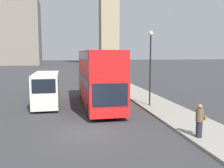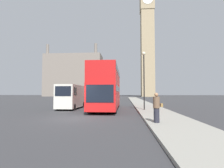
{
  "view_description": "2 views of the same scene",
  "coord_description": "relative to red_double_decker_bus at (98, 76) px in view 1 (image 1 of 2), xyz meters",
  "views": [
    {
      "loc": [
        -1.11,
        -13.66,
        4.4
      ],
      "look_at": [
        2.94,
        7.26,
        1.76
      ],
      "focal_mm": 40.0,
      "sensor_mm": 36.0,
      "label": 1
    },
    {
      "loc": [
        3.75,
        -12.71,
        1.84
      ],
      "look_at": [
        1.69,
        14.9,
        3.29
      ],
      "focal_mm": 28.0,
      "sensor_mm": 36.0,
      "label": 2
    }
  ],
  "objects": [
    {
      "name": "street_lamp",
      "position": [
        4.02,
        -1.3,
        1.5
      ],
      "size": [
        0.36,
        0.36,
        5.98
      ],
      "color": "black",
      "rests_on": "sidewalk_strip"
    },
    {
      "name": "white_van",
      "position": [
        -4.26,
        0.72,
        -1.08
      ],
      "size": [
        2.01,
        5.75,
        2.76
      ],
      "color": "silver",
      "rests_on": "ground_plane"
    },
    {
      "name": "red_double_decker_bus",
      "position": [
        0.0,
        0.0,
        0.0
      ],
      "size": [
        2.63,
        10.59,
        4.6
      ],
      "color": "red",
      "rests_on": "ground_plane"
    },
    {
      "name": "sidewalk_strip",
      "position": [
        4.89,
        -6.73,
        -2.48
      ],
      "size": [
        3.17,
        120.0,
        0.15
      ],
      "color": "gray",
      "rests_on": "ground_plane"
    },
    {
      "name": "pedestrian",
      "position": [
        3.87,
        -9.19,
        -1.55
      ],
      "size": [
        0.54,
        0.38,
        1.71
      ],
      "color": "#23232D",
      "rests_on": "sidewalk_strip"
    },
    {
      "name": "ground_plane",
      "position": [
        -1.7,
        -6.73,
        -2.55
      ],
      "size": [
        300.0,
        300.0,
        0.0
      ],
      "primitive_type": "plane",
      "color": "#333335"
    }
  ]
}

